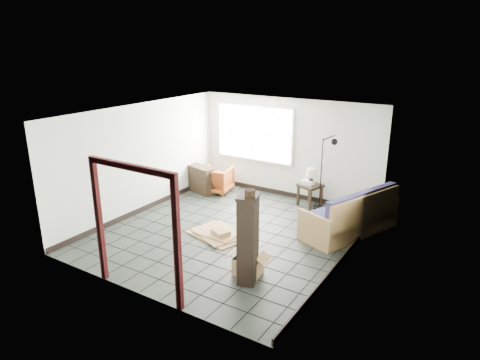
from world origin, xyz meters
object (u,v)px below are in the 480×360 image
Objects in this scene: armchair at (217,178)px; tall_shelf at (248,239)px; side_table at (310,188)px; futon_sofa at (352,217)px.

tall_shelf is at bearing 120.48° from armchair.
armchair is at bearing 115.09° from tall_shelf.
side_table is at bearing 177.11° from armchair.
futon_sofa is 3.17× the size of armchair.
futon_sofa is at bearing 159.57° from armchair.
futon_sofa is at bearing 56.27° from tall_shelf.
armchair is 2.60m from side_table.
tall_shelf is (0.53, -3.87, 0.34)m from side_table.
armchair is at bearing -168.76° from futon_sofa.
futon_sofa is 3.73× the size of side_table.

